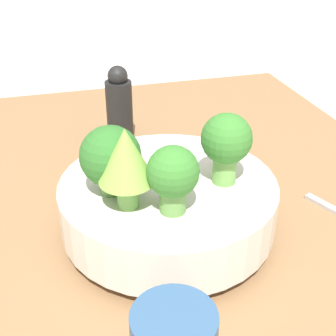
# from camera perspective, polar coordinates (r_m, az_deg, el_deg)

# --- Properties ---
(ground_plane) EXTENTS (6.00, 6.00, 0.00)m
(ground_plane) POSITION_cam_1_polar(r_m,az_deg,el_deg) (0.66, 0.13, -8.78)
(ground_plane) COLOR silver
(table) EXTENTS (1.04, 0.80, 0.04)m
(table) POSITION_cam_1_polar(r_m,az_deg,el_deg) (0.65, 0.13, -7.52)
(table) COLOR olive
(table) RESTS_ON ground_plane
(bowl) EXTENTS (0.27, 0.27, 0.08)m
(bowl) POSITION_cam_1_polar(r_m,az_deg,el_deg) (0.59, -0.00, -4.42)
(bowl) COLOR silver
(bowl) RESTS_ON table
(romanesco_piece_far) EXTENTS (0.06, 0.06, 0.10)m
(romanesco_piece_far) POSITION_cam_1_polar(r_m,az_deg,el_deg) (0.50, -5.15, 1.18)
(romanesco_piece_far) COLOR #6BA34C
(romanesco_piece_far) RESTS_ON bowl
(broccoli_floret_left) EXTENTS (0.06, 0.06, 0.08)m
(broccoli_floret_left) POSITION_cam_1_polar(r_m,az_deg,el_deg) (0.50, 0.60, -0.87)
(broccoli_floret_left) COLOR #609347
(broccoli_floret_left) RESTS_ON bowl
(broccoli_floret_back) EXTENTS (0.07, 0.07, 0.08)m
(broccoli_floret_back) POSITION_cam_1_polar(r_m,az_deg,el_deg) (0.53, -7.01, 1.27)
(broccoli_floret_back) COLOR #609347
(broccoli_floret_back) RESTS_ON bowl
(broccoli_floret_front) EXTENTS (0.06, 0.06, 0.09)m
(broccoli_floret_front) POSITION_cam_1_polar(r_m,az_deg,el_deg) (0.55, 7.12, 3.12)
(broccoli_floret_front) COLOR #6BA34C
(broccoli_floret_front) RESTS_ON bowl
(pepper_mill) EXTENTS (0.04, 0.04, 0.14)m
(pepper_mill) POSITION_cam_1_polar(r_m,az_deg,el_deg) (0.81, -5.95, 7.32)
(pepper_mill) COLOR black
(pepper_mill) RESTS_ON table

